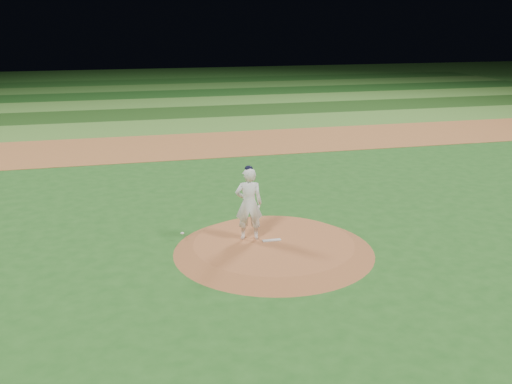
# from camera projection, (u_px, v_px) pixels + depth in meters

# --- Properties ---
(ground) EXTENTS (120.00, 120.00, 0.00)m
(ground) POSITION_uv_depth(u_px,v_px,m) (274.00, 251.00, 15.69)
(ground) COLOR #22581C
(ground) RESTS_ON ground
(infield_dirt_band) EXTENTS (70.00, 6.00, 0.02)m
(infield_dirt_band) POSITION_uv_depth(u_px,v_px,m) (198.00, 145.00, 28.67)
(infield_dirt_band) COLOR #A06031
(infield_dirt_band) RESTS_ON ground
(outfield_stripe_0) EXTENTS (70.00, 5.00, 0.02)m
(outfield_stripe_0) POSITION_uv_depth(u_px,v_px,m) (184.00, 126.00, 33.77)
(outfield_stripe_0) COLOR #467C2D
(outfield_stripe_0) RESTS_ON ground
(outfield_stripe_1) EXTENTS (70.00, 5.00, 0.02)m
(outfield_stripe_1) POSITION_uv_depth(u_px,v_px,m) (175.00, 113.00, 38.41)
(outfield_stripe_1) COLOR #1C4115
(outfield_stripe_1) RESTS_ON ground
(outfield_stripe_2) EXTENTS (70.00, 5.00, 0.02)m
(outfield_stripe_2) POSITION_uv_depth(u_px,v_px,m) (168.00, 102.00, 43.04)
(outfield_stripe_2) COLOR #447B2C
(outfield_stripe_2) RESTS_ON ground
(outfield_stripe_3) EXTENTS (70.00, 5.00, 0.02)m
(outfield_stripe_3) POSITION_uv_depth(u_px,v_px,m) (162.00, 94.00, 47.68)
(outfield_stripe_3) COLOR #174115
(outfield_stripe_3) RESTS_ON ground
(outfield_stripe_4) EXTENTS (70.00, 5.00, 0.02)m
(outfield_stripe_4) POSITION_uv_depth(u_px,v_px,m) (157.00, 87.00, 52.32)
(outfield_stripe_4) COLOR #336725
(outfield_stripe_4) RESTS_ON ground
(outfield_stripe_5) EXTENTS (70.00, 5.00, 0.02)m
(outfield_stripe_5) POSITION_uv_depth(u_px,v_px,m) (153.00, 82.00, 56.95)
(outfield_stripe_5) COLOR #194817
(outfield_stripe_5) RESTS_ON ground
(pitchers_mound) EXTENTS (5.50, 5.50, 0.25)m
(pitchers_mound) POSITION_uv_depth(u_px,v_px,m) (274.00, 247.00, 15.65)
(pitchers_mound) COLOR #A15B32
(pitchers_mound) RESTS_ON ground
(pitching_rubber) EXTENTS (0.52, 0.14, 0.03)m
(pitching_rubber) POSITION_uv_depth(u_px,v_px,m) (272.00, 240.00, 15.73)
(pitching_rubber) COLOR silver
(pitching_rubber) RESTS_ON pitchers_mound
(rosin_bag) EXTENTS (0.11, 0.11, 0.06)m
(rosin_bag) POSITION_uv_depth(u_px,v_px,m) (182.00, 233.00, 16.19)
(rosin_bag) COLOR silver
(rosin_bag) RESTS_ON pitchers_mound
(pitcher_on_mound) EXTENTS (0.82, 0.60, 2.10)m
(pitcher_on_mound) POSITION_uv_depth(u_px,v_px,m) (249.00, 203.00, 15.58)
(pitcher_on_mound) COLOR white
(pitcher_on_mound) RESTS_ON pitchers_mound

